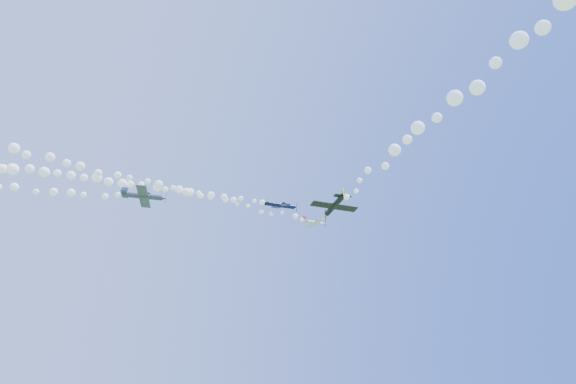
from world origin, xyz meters
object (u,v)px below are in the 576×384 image
plane_white (315,223)px  plane_grey (144,196)px  plane_navy (280,205)px  plane_black (334,206)px

plane_white → plane_grey: (-41.68, -13.42, -8.00)m
plane_white → plane_grey: bearing=-166.0°
plane_navy → plane_grey: bearing=-152.8°
plane_grey → plane_black: size_ratio=1.05×
plane_navy → plane_black: plane_navy is taller
plane_white → plane_navy: 11.38m
plane_grey → plane_navy: bearing=38.9°
plane_navy → plane_black: size_ratio=1.10×
plane_grey → plane_black: plane_grey is taller
plane_white → plane_black: size_ratio=0.93×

